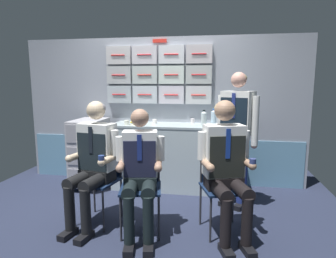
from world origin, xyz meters
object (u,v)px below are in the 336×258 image
(crew_member_standing, at_px, (237,129))
(service_trolley, at_px, (90,151))
(crew_member_near_trolley, at_px, (226,162))
(snack_banana, at_px, (136,122))
(folding_chair_left, at_px, (102,171))
(crew_member_left, at_px, (93,157))
(folding_chair_near_trolley, at_px, (220,177))
(espresso_cup_small, at_px, (127,122))
(folding_chair_center, at_px, (141,177))
(crew_member_center, at_px, (140,168))
(water_bottle_clear, at_px, (214,118))

(crew_member_standing, bearing_deg, service_trolley, 170.15)
(crew_member_near_trolley, distance_m, snack_banana, 1.76)
(folding_chair_left, xyz_separation_m, snack_banana, (0.08, 1.08, 0.40))
(crew_member_left, xyz_separation_m, crew_member_standing, (1.49, 0.74, 0.22))
(folding_chair_near_trolley, distance_m, espresso_cup_small, 1.64)
(folding_chair_center, xyz_separation_m, crew_member_center, (0.03, -0.16, 0.15))
(crew_member_left, relative_size, folding_chair_near_trolley, 1.51)
(folding_chair_center, bearing_deg, crew_member_near_trolley, -1.28)
(folding_chair_center, relative_size, crew_member_near_trolley, 0.65)
(water_bottle_clear, height_order, snack_banana, water_bottle_clear)
(crew_member_left, xyz_separation_m, folding_chair_near_trolley, (1.30, 0.15, -0.19))
(service_trolley, relative_size, folding_chair_center, 1.13)
(snack_banana, bearing_deg, folding_chair_center, -72.01)
(crew_member_left, relative_size, crew_member_standing, 0.81)
(folding_chair_left, height_order, snack_banana, snack_banana)
(crew_member_center, relative_size, snack_banana, 7.26)
(folding_chair_near_trolley, bearing_deg, crew_member_standing, 72.48)
(folding_chair_left, xyz_separation_m, crew_member_left, (-0.03, -0.16, 0.19))
(folding_chair_center, bearing_deg, snack_banana, 107.99)
(crew_member_near_trolley, bearing_deg, snack_banana, 135.17)
(crew_member_left, relative_size, folding_chair_center, 1.51)
(crew_member_near_trolley, bearing_deg, folding_chair_center, 178.72)
(service_trolley, bearing_deg, espresso_cup_small, -0.91)
(crew_member_left, height_order, crew_member_near_trolley, crew_member_near_trolley)
(folding_chair_left, bearing_deg, crew_member_standing, 21.93)
(snack_banana, bearing_deg, folding_chair_near_trolley, -42.32)
(folding_chair_left, bearing_deg, snack_banana, 85.80)
(folding_chair_left, relative_size, crew_member_center, 0.69)
(service_trolley, height_order, folding_chair_left, service_trolley)
(folding_chair_center, bearing_deg, crew_member_left, -177.78)
(crew_member_center, bearing_deg, snack_banana, 107.20)
(folding_chair_left, bearing_deg, water_bottle_clear, 40.56)
(folding_chair_center, xyz_separation_m, snack_banana, (-0.40, 1.22, 0.40))
(crew_member_standing, relative_size, espresso_cup_small, 22.92)
(folding_chair_left, height_order, water_bottle_clear, water_bottle_clear)
(crew_member_left, xyz_separation_m, crew_member_near_trolley, (1.35, 0.00, 0.02))
(service_trolley, bearing_deg, crew_member_left, -63.57)
(crew_member_left, bearing_deg, crew_member_near_trolley, 0.02)
(crew_member_center, distance_m, snack_banana, 1.46)
(water_bottle_clear, relative_size, snack_banana, 1.37)
(crew_member_center, xyz_separation_m, crew_member_standing, (0.95, 0.89, 0.26))
(water_bottle_clear, bearing_deg, service_trolley, -177.84)
(crew_member_left, height_order, espresso_cup_small, crew_member_left)
(service_trolley, height_order, folding_chair_center, service_trolley)
(crew_member_standing, height_order, espresso_cup_small, crew_member_standing)
(folding_chair_near_trolley, height_order, espresso_cup_small, espresso_cup_small)
(crew_member_standing, xyz_separation_m, espresso_cup_small, (-1.47, 0.34, 0.00))
(folding_chair_near_trolley, xyz_separation_m, espresso_cup_small, (-1.28, 0.94, 0.41))
(folding_chair_center, height_order, folding_chair_near_trolley, same)
(water_bottle_clear, bearing_deg, crew_member_standing, -56.09)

